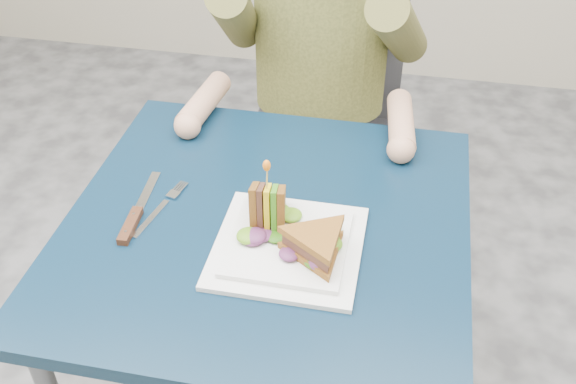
% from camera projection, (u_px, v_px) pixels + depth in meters
% --- Properties ---
extents(table, '(0.75, 0.75, 0.73)m').
position_uv_depth(table, '(267.00, 252.00, 1.31)').
color(table, black).
rests_on(table, ground).
extents(chair, '(0.42, 0.40, 0.93)m').
position_uv_depth(chair, '(324.00, 108.00, 1.94)').
color(chair, '#47474C').
rests_on(chair, ground).
extents(plate, '(0.26, 0.26, 0.02)m').
position_uv_depth(plate, '(288.00, 246.00, 1.19)').
color(plate, white).
rests_on(plate, table).
extents(sandwich_flat, '(0.19, 0.19, 0.05)m').
position_uv_depth(sandwich_flat, '(317.00, 244.00, 1.14)').
color(sandwich_flat, brown).
rests_on(sandwich_flat, plate).
extents(sandwich_upright, '(0.09, 0.14, 0.14)m').
position_uv_depth(sandwich_upright, '(268.00, 207.00, 1.21)').
color(sandwich_upright, brown).
rests_on(sandwich_upright, plate).
extents(fork, '(0.05, 0.18, 0.01)m').
position_uv_depth(fork, '(159.00, 210.00, 1.28)').
color(fork, silver).
rests_on(fork, table).
extents(knife, '(0.03, 0.22, 0.02)m').
position_uv_depth(knife, '(134.00, 219.00, 1.26)').
color(knife, silver).
rests_on(knife, table).
extents(toothpick, '(0.01, 0.01, 0.06)m').
position_uv_depth(toothpick, '(267.00, 179.00, 1.17)').
color(toothpick, tan).
rests_on(toothpick, sandwich_upright).
extents(toothpick_frill, '(0.01, 0.01, 0.02)m').
position_uv_depth(toothpick_frill, '(267.00, 166.00, 1.15)').
color(toothpick_frill, orange).
rests_on(toothpick_frill, sandwich_upright).
extents(lettuce_spill, '(0.15, 0.13, 0.02)m').
position_uv_depth(lettuce_spill, '(292.00, 233.00, 1.19)').
color(lettuce_spill, '#337A14').
rests_on(lettuce_spill, plate).
extents(onion_ring, '(0.04, 0.04, 0.02)m').
position_uv_depth(onion_ring, '(297.00, 234.00, 1.18)').
color(onion_ring, '#9E4C7A').
rests_on(onion_ring, plate).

